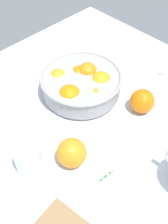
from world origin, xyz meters
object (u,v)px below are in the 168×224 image
juice_glass (29,161)px  loose_orange_1 (142,101)px  fruit_bowl (82,84)px  loose_orange_0 (72,153)px

juice_glass → loose_orange_1: 41.70cm
juice_glass → loose_orange_1: juice_glass is taller
juice_glass → fruit_bowl: bearing=20.1°
loose_orange_0 → loose_orange_1: 30.81cm
juice_glass → loose_orange_1: size_ratio=1.15×
loose_orange_0 → loose_orange_1: bearing=-2.9°
juice_glass → loose_orange_1: (40.90, -8.10, -0.08)cm
loose_orange_0 → loose_orange_1: (30.77, -1.55, -0.21)cm
fruit_bowl → juice_glass: 33.91cm
juice_glass → loose_orange_0: juice_glass is taller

